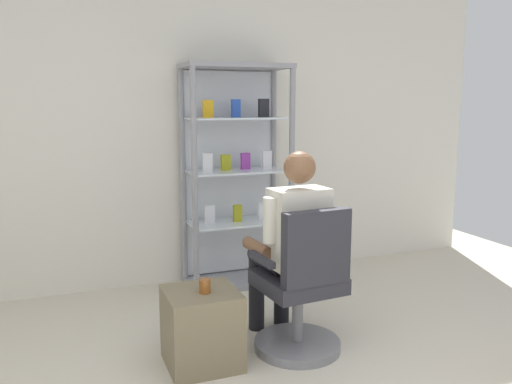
# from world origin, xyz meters

# --- Properties ---
(back_wall) EXTENTS (6.00, 0.10, 2.70)m
(back_wall) POSITION_xyz_m (0.00, 3.00, 1.35)
(back_wall) COLOR silver
(back_wall) RESTS_ON ground
(display_cabinet_main) EXTENTS (0.90, 0.45, 1.90)m
(display_cabinet_main) POSITION_xyz_m (0.40, 2.76, 0.96)
(display_cabinet_main) COLOR gray
(display_cabinet_main) RESTS_ON ground
(office_chair) EXTENTS (0.58, 0.56, 0.96)m
(office_chair) POSITION_xyz_m (0.35, 1.30, 0.39)
(office_chair) COLOR slate
(office_chair) RESTS_ON ground
(seated_shopkeeper) EXTENTS (0.51, 0.59, 1.29)m
(seated_shopkeeper) POSITION_xyz_m (0.33, 1.46, 0.71)
(seated_shopkeeper) COLOR black
(seated_shopkeeper) RESTS_ON ground
(storage_crate) EXTENTS (0.43, 0.42, 0.47)m
(storage_crate) POSITION_xyz_m (-0.29, 1.38, 0.23)
(storage_crate) COLOR #72664C
(storage_crate) RESTS_ON ground
(tea_glass) EXTENTS (0.07, 0.07, 0.08)m
(tea_glass) POSITION_xyz_m (-0.27, 1.35, 0.51)
(tea_glass) COLOR brown
(tea_glass) RESTS_ON storage_crate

